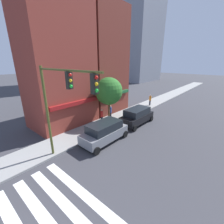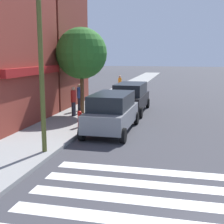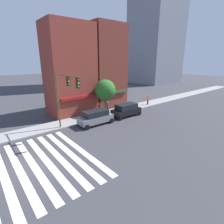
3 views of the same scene
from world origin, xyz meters
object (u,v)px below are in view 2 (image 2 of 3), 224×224
object	(u,v)px
pedestrian_orange_vest	(120,85)
pedestrian_blue_shirt	(79,97)
traffic_signal	(94,19)
pedestrian_red_jacket	(73,101)
street_tree	(81,53)
suv_grey	(112,111)
suv_black	(131,97)
fire_hydrant	(80,118)

from	to	relation	value
pedestrian_orange_vest	pedestrian_blue_shirt	distance (m)	9.07
traffic_signal	pedestrian_red_jacket	bearing A→B (deg)	25.74
street_tree	suv_grey	bearing A→B (deg)	-143.33
traffic_signal	pedestrian_red_jacket	distance (m)	8.71
pedestrian_blue_shirt	traffic_signal	bearing A→B (deg)	-134.00
traffic_signal	suv_black	size ratio (longest dim) A/B	1.46
suv_grey	suv_black	bearing A→B (deg)	0.60
suv_black	pedestrian_red_jacket	world-z (taller)	suv_black
pedestrian_red_jacket	traffic_signal	bearing A→B (deg)	-30.35
pedestrian_blue_shirt	suv_black	bearing A→B (deg)	-47.61
traffic_signal	suv_black	distance (m)	10.68
suv_black	pedestrian_blue_shirt	bearing A→B (deg)	109.69
traffic_signal	pedestrian_blue_shirt	bearing A→B (deg)	22.26
pedestrian_red_jacket	pedestrian_orange_vest	bearing A→B (deg)	120.36
traffic_signal	street_tree	bearing A→B (deg)	21.46
traffic_signal	pedestrian_blue_shirt	distance (m)	10.30
suv_grey	pedestrian_blue_shirt	size ratio (longest dim) A/B	2.67
fire_hydrant	suv_black	bearing A→B (deg)	-16.68
traffic_signal	suv_grey	world-z (taller)	traffic_signal
suv_black	pedestrian_orange_vest	world-z (taller)	suv_black
pedestrian_red_jacket	pedestrian_blue_shirt	bearing A→B (deg)	131.18
suv_black	pedestrian_red_jacket	bearing A→B (deg)	134.91
pedestrian_red_jacket	pedestrian_orange_vest	world-z (taller)	same
fire_hydrant	traffic_signal	bearing A→B (deg)	-154.09
fire_hydrant	street_tree	distance (m)	5.14
pedestrian_red_jacket	pedestrian_orange_vest	xyz separation A→B (m)	(10.83, -0.67, 0.00)
pedestrian_orange_vest	street_tree	world-z (taller)	street_tree
traffic_signal	suv_grey	bearing A→B (deg)	4.69
fire_hydrant	street_tree	xyz separation A→B (m)	(3.79, 1.10, 3.29)
pedestrian_orange_vest	fire_hydrant	size ratio (longest dim) A/B	2.10
traffic_signal	pedestrian_red_jacket	size ratio (longest dim) A/B	3.92
fire_hydrant	pedestrian_blue_shirt	bearing A→B (deg)	18.72
pedestrian_red_jacket	street_tree	world-z (taller)	street_tree
suv_grey	pedestrian_red_jacket	size ratio (longest dim) A/B	2.67
traffic_signal	fire_hydrant	size ratio (longest dim) A/B	8.23
pedestrian_red_jacket	fire_hydrant	world-z (taller)	pedestrian_red_jacket
street_tree	traffic_signal	bearing A→B (deg)	-158.54
suv_black	street_tree	bearing A→B (deg)	124.93
suv_black	pedestrian_blue_shirt	size ratio (longest dim) A/B	2.67
pedestrian_red_jacket	street_tree	xyz separation A→B (m)	(1.02, -0.22, 2.83)
pedestrian_orange_vest	street_tree	distance (m)	10.22
suv_grey	pedestrian_blue_shirt	world-z (taller)	suv_grey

